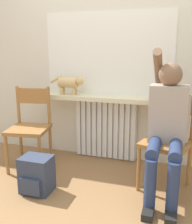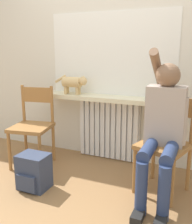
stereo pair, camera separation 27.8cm
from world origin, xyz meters
name	(u,v)px [view 1 (the left image)]	position (x,y,z in m)	size (l,w,h in m)	color
ground_plane	(69,209)	(0.00, 0.00, 0.00)	(12.00, 12.00, 0.00)	olive
wall_with_window	(108,47)	(0.00, 1.23, 1.35)	(7.00, 0.06, 2.70)	silver
radiator	(106,129)	(0.00, 1.15, 0.37)	(0.76, 0.08, 0.75)	white
windowsill	(104,98)	(0.00, 1.07, 0.77)	(1.59, 0.27, 0.05)	beige
window_glass	(107,54)	(0.00, 1.20, 1.27)	(1.52, 0.01, 0.95)	white
chair_left	(30,126)	(-0.75, 0.65, 0.48)	(0.49, 0.49, 0.92)	#9E6B38
chair_right	(167,140)	(0.75, 0.64, 0.48)	(0.52, 0.52, 0.92)	#9E6B38
person	(167,122)	(0.74, 0.53, 0.69)	(0.36, 1.00, 1.34)	navy
cat	(70,83)	(-0.40, 1.03, 0.94)	(0.43, 0.12, 0.23)	#DBB77A
backpack	(37,175)	(-0.41, 0.17, 0.17)	(0.29, 0.25, 0.35)	#333D56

